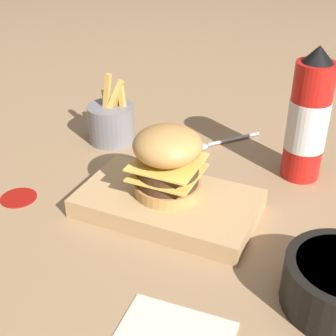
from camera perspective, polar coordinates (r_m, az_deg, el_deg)
name	(u,v)px	position (r m, az deg, el deg)	size (l,w,h in m)	color
ground_plane	(139,209)	(0.76, -3.51, -4.97)	(6.00, 6.00, 0.00)	#9E7A56
serving_board	(168,203)	(0.75, 0.00, -4.33)	(0.28, 0.16, 0.03)	tan
burger	(168,161)	(0.72, -0.06, 0.87)	(0.11, 0.11, 0.11)	tan
ketchup_bottle	(308,120)	(0.83, 16.69, 5.64)	(0.07, 0.07, 0.24)	red
fries_basket	(111,122)	(0.96, -6.92, 5.57)	(0.09, 0.09, 0.14)	slate
spoon	(212,144)	(0.95, 5.44, 2.96)	(0.12, 0.13, 0.01)	#B2B2B7
ketchup_puddle	(19,197)	(0.83, -17.76, -3.42)	(0.06, 0.06, 0.00)	#9E140F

